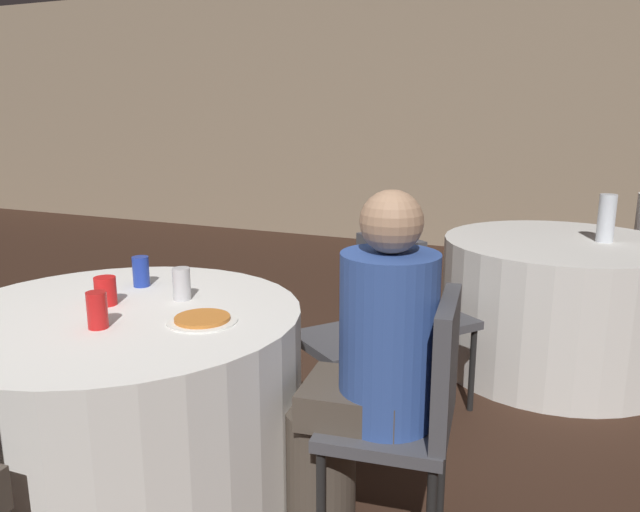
# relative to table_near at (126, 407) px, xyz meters

# --- Properties ---
(wall_back) EXTENTS (16.00, 0.06, 2.80)m
(wall_back) POSITION_rel_table_near_xyz_m (0.01, 4.92, 1.03)
(wall_back) COLOR gray
(wall_back) RESTS_ON ground_plane
(table_near) EXTENTS (1.29, 1.29, 0.74)m
(table_near) POSITION_rel_table_near_xyz_m (0.00, 0.00, 0.00)
(table_near) COLOR white
(table_near) RESTS_ON ground_plane
(table_far) EXTENTS (1.26, 1.26, 0.74)m
(table_far) POSITION_rel_table_near_xyz_m (1.38, 1.94, 0.00)
(table_far) COLOR white
(table_far) RESTS_ON ground_plane
(chair_near_east) EXTENTS (0.45, 0.45, 0.88)m
(chair_near_east) POSITION_rel_table_near_xyz_m (1.05, 0.13, 0.17)
(chair_near_east) COLOR #47474C
(chair_near_east) RESTS_ON ground_plane
(chair_near_northeast) EXTENTS (0.56, 0.56, 0.88)m
(chair_near_northeast) POSITION_rel_table_near_xyz_m (0.64, 0.84, 0.17)
(chair_near_northeast) COLOR #47474C
(chair_near_northeast) RESTS_ON ground_plane
(chair_far_southwest) EXTENTS (0.56, 0.56, 0.88)m
(chair_far_southwest) POSITION_rel_table_near_xyz_m (0.76, 1.10, 0.17)
(chair_far_southwest) COLOR #47474C
(chair_far_southwest) RESTS_ON ground_plane
(person_blue_shirt) EXTENTS (0.49, 0.33, 1.20)m
(person_blue_shirt) POSITION_rel_table_near_xyz_m (0.89, 0.11, 0.23)
(person_blue_shirt) COLOR #4C4238
(person_blue_shirt) RESTS_ON ground_plane
(pizza_plate_near) EXTENTS (0.24, 0.24, 0.02)m
(pizza_plate_near) POSITION_rel_table_near_xyz_m (0.34, 0.02, 0.38)
(pizza_plate_near) COLOR white
(pizza_plate_near) RESTS_ON table_near
(soda_can_blue) EXTENTS (0.07, 0.07, 0.12)m
(soda_can_blue) POSITION_rel_table_near_xyz_m (-0.14, 0.29, 0.43)
(soda_can_blue) COLOR #1E38A5
(soda_can_blue) RESTS_ON table_near
(soda_can_silver) EXTENTS (0.07, 0.07, 0.12)m
(soda_can_silver) POSITION_rel_table_near_xyz_m (0.12, 0.21, 0.43)
(soda_can_silver) COLOR silver
(soda_can_silver) RESTS_ON table_near
(soda_can_red) EXTENTS (0.07, 0.07, 0.12)m
(soda_can_red) POSITION_rel_table_near_xyz_m (0.06, -0.16, 0.43)
(soda_can_red) COLOR red
(soda_can_red) RESTS_ON table_near
(cup_near) EXTENTS (0.08, 0.08, 0.10)m
(cup_near) POSITION_rel_table_near_xyz_m (-0.09, 0.04, 0.42)
(cup_near) COLOR red
(cup_near) RESTS_ON table_near
(bottle_far) EXTENTS (0.09, 0.09, 0.26)m
(bottle_far) POSITION_rel_table_near_xyz_m (1.59, 1.99, 0.50)
(bottle_far) COLOR silver
(bottle_far) RESTS_ON table_far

